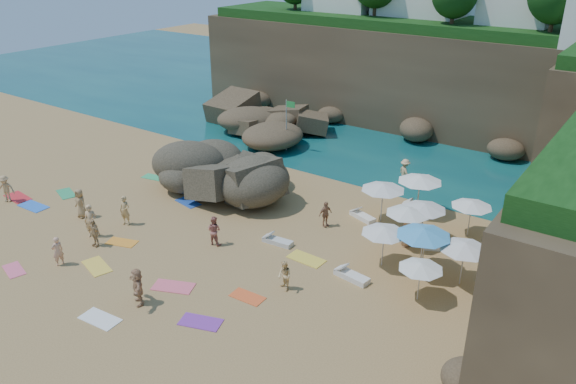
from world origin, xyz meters
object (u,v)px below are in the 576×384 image
Objects in this scene: flag_pole at (288,119)px; person_stand_4 at (407,232)px; person_stand_1 at (214,230)px; person_stand_3 at (325,214)px; parasol_2 at (424,206)px; rock_outcrop at (221,193)px; parasol_0 at (420,178)px; parasol_1 at (383,187)px; person_stand_6 at (58,251)px; lounger_0 at (418,208)px; person_stand_5 at (217,168)px; person_stand_0 at (91,221)px; person_stand_2 at (405,172)px.

flag_pole reaches higher than person_stand_4.
person_stand_1 is 6.26m from person_stand_3.
rock_outcrop is at bearing -173.48° from parasol_2.
rock_outcrop is 12.99m from parasol_2.
person_stand_4 is at bearing -74.80° from parasol_0.
rock_outcrop is at bearing -167.16° from parasol_1.
flag_pole is at bearing -168.62° from person_stand_6.
parasol_2 reaches higher than lounger_0.
parasol_2 is 14.29m from person_stand_5.
parasol_2 reaches higher than person_stand_0.
parasol_2 is 1.45× the size of person_stand_1.
parasol_2 is 10.98m from person_stand_1.
parasol_0 is 1.03× the size of parasol_1.
person_stand_5 is at bearing -57.36° from person_stand_1.
parasol_1 reaches higher than person_stand_5.
person_stand_1 is at bearing -51.67° from rock_outcrop.
parasol_1 is 1.56× the size of person_stand_4.
person_stand_6 reaches higher than person_stand_3.
parasol_1 is 2.88m from parasol_2.
person_stand_6 reaches higher than rock_outcrop.
lounger_0 is (1.18, 2.49, -2.00)m from parasol_1.
person_stand_2 is at bearing 119.59° from lounger_0.
person_stand_2 is 1.08× the size of person_stand_4.
person_stand_5 reaches higher than person_stand_4.
person_stand_0 is (-1.87, -8.30, 0.94)m from rock_outcrop.
person_stand_1 is at bearing -132.45° from lounger_0.
person_stand_6 is at bearing -128.08° from parasol_0.
person_stand_5 is (0.37, 9.66, -0.01)m from person_stand_0.
parasol_1 is 1.06× the size of parasol_2.
person_stand_5 is (-14.25, -0.09, -1.10)m from parasol_2.
person_stand_5 is at bearing -93.46° from flag_pole.
person_stand_4 is at bearing -3.83° from person_stand_0.
person_stand_4 is (1.14, -4.25, 0.64)m from lounger_0.
parasol_0 reaches higher than rock_outcrop.
person_stand_2 is at bearing -4.58° from flag_pole.
person_stand_3 reaches higher than lounger_0.
parasol_1 reaches higher than person_stand_3.
person_stand_4 is at bearing 151.48° from person_stand_2.
person_stand_0 is 2.95m from person_stand_6.
person_stand_0 is (-13.04, -13.07, 0.79)m from lounger_0.
person_stand_5 is at bearing -166.72° from parasol_0.
person_stand_0 is at bearing -138.28° from parasol_1.
person_stand_5 reaches higher than person_stand_2.
person_stand_6 is (0.23, -19.81, -1.75)m from flag_pole.
person_stand_6 is at bearing -89.33° from flag_pole.
parasol_1 is at bearing 137.95° from person_stand_2.
person_stand_2 is (4.78, 13.09, 0.05)m from person_stand_1.
parasol_2 is 17.61m from person_stand_0.
person_stand_5 is at bearing -175.46° from parasol_1.
flag_pole is 2.31× the size of person_stand_2.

